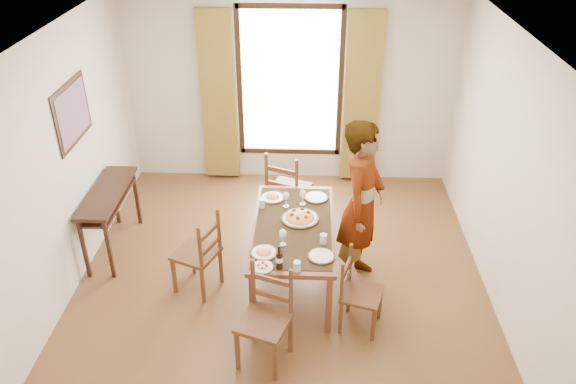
{
  "coord_description": "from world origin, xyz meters",
  "views": [
    {
      "loc": [
        0.27,
        -4.83,
        4.05
      ],
      "look_at": [
        0.06,
        0.32,
        1.0
      ],
      "focal_mm": 35.0,
      "sensor_mm": 36.0,
      "label": 1
    }
  ],
  "objects_px": {
    "man": "(362,205)",
    "pasta_platter": "(300,216)",
    "console_table": "(108,199)",
    "dining_table": "(293,230)"
  },
  "relations": [
    {
      "from": "console_table",
      "to": "man",
      "type": "relative_size",
      "value": 0.63
    },
    {
      "from": "console_table",
      "to": "man",
      "type": "distance_m",
      "value": 2.91
    },
    {
      "from": "man",
      "to": "pasta_platter",
      "type": "xyz_separation_m",
      "value": [
        -0.65,
        -0.02,
        -0.14
      ]
    },
    {
      "from": "dining_table",
      "to": "man",
      "type": "distance_m",
      "value": 0.77
    },
    {
      "from": "console_table",
      "to": "man",
      "type": "bearing_deg",
      "value": -8.41
    },
    {
      "from": "console_table",
      "to": "dining_table",
      "type": "xyz_separation_m",
      "value": [
        2.16,
        -0.54,
        0.0
      ]
    },
    {
      "from": "pasta_platter",
      "to": "dining_table",
      "type": "bearing_deg",
      "value": -123.09
    },
    {
      "from": "man",
      "to": "console_table",
      "type": "bearing_deg",
      "value": 102.53
    },
    {
      "from": "console_table",
      "to": "man",
      "type": "xyz_separation_m",
      "value": [
        2.87,
        -0.42,
        0.26
      ]
    },
    {
      "from": "dining_table",
      "to": "pasta_platter",
      "type": "height_order",
      "value": "pasta_platter"
    }
  ]
}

